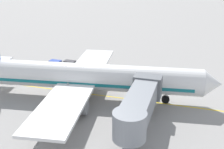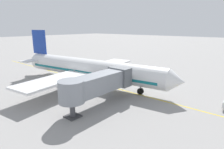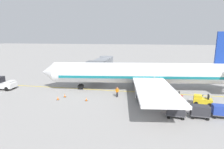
% 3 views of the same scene
% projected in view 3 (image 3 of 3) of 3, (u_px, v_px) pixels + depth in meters
% --- Properties ---
extents(ground_plane, '(400.00, 400.00, 0.00)m').
position_uv_depth(ground_plane, '(140.00, 92.00, 32.62)').
color(ground_plane, gray).
extents(gate_lead_in_line, '(0.24, 80.00, 0.01)m').
position_uv_depth(gate_lead_in_line, '(140.00, 92.00, 32.62)').
color(gate_lead_in_line, gold).
rests_on(gate_lead_in_line, ground).
extents(parked_airliner, '(30.43, 37.31, 10.63)m').
position_uv_depth(parked_airliner, '(143.00, 73.00, 33.16)').
color(parked_airliner, white).
rests_on(parked_airliner, ground).
extents(jet_bridge, '(12.55, 3.50, 4.98)m').
position_uv_depth(jet_bridge, '(102.00, 65.00, 41.29)').
color(jet_bridge, gray).
rests_on(jet_bridge, ground).
extents(pushback_tractor, '(2.40, 4.49, 2.40)m').
position_uv_depth(pushback_tractor, '(2.00, 84.00, 34.25)').
color(pushback_tractor, silver).
rests_on(pushback_tractor, ground).
extents(baggage_tug_lead, '(1.41, 2.56, 1.62)m').
position_uv_depth(baggage_tug_lead, '(152.00, 101.00, 26.28)').
color(baggage_tug_lead, navy).
rests_on(baggage_tug_lead, ground).
extents(baggage_tug_trailing, '(1.77, 2.71, 1.62)m').
position_uv_depth(baggage_tug_trailing, '(173.00, 97.00, 27.90)').
color(baggage_tug_trailing, '#B21E1E').
rests_on(baggage_tug_trailing, ground).
extents(baggage_tug_spare, '(1.68, 2.68, 1.62)m').
position_uv_depth(baggage_tug_spare, '(202.00, 100.00, 26.49)').
color(baggage_tug_spare, gold).
rests_on(baggage_tug_spare, ground).
extents(baggage_cart_front, '(1.45, 2.94, 1.58)m').
position_uv_depth(baggage_cart_front, '(176.00, 110.00, 22.24)').
color(baggage_cart_front, '#4C4C51').
rests_on(baggage_cart_front, ground).
extents(baggage_cart_second_in_train, '(1.45, 2.94, 1.58)m').
position_uv_depth(baggage_cart_second_in_train, '(200.00, 111.00, 22.13)').
color(baggage_cart_second_in_train, '#4C4C51').
rests_on(baggage_cart_second_in_train, ground).
extents(baggage_cart_third_in_train, '(1.45, 2.94, 1.58)m').
position_uv_depth(baggage_cart_third_in_train, '(222.00, 110.00, 22.21)').
color(baggage_cart_third_in_train, '#4C4C51').
rests_on(baggage_cart_third_in_train, ground).
extents(ground_crew_wing_walker, '(0.57, 0.58, 1.69)m').
position_uv_depth(ground_crew_wing_walker, '(117.00, 91.00, 29.80)').
color(ground_crew_wing_walker, '#232328').
rests_on(ground_crew_wing_walker, ground).
extents(safety_cone_nose_left, '(0.36, 0.36, 0.59)m').
position_uv_depth(safety_cone_nose_left, '(58.00, 98.00, 28.58)').
color(safety_cone_nose_left, black).
rests_on(safety_cone_nose_left, ground).
extents(safety_cone_nose_right, '(0.36, 0.36, 0.59)m').
position_uv_depth(safety_cone_nose_right, '(86.00, 99.00, 28.17)').
color(safety_cone_nose_right, black).
rests_on(safety_cone_nose_right, ground).
extents(safety_cone_wing_tip, '(0.36, 0.36, 0.59)m').
position_uv_depth(safety_cone_wing_tip, '(65.00, 95.00, 29.88)').
color(safety_cone_wing_tip, black).
rests_on(safety_cone_wing_tip, ground).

